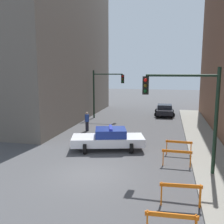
% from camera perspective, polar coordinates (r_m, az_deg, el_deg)
% --- Properties ---
extents(ground_plane, '(120.00, 120.00, 0.00)m').
position_cam_1_polar(ground_plane, '(12.98, -4.68, -13.97)').
color(ground_plane, '#4C4C4F').
extents(sidewalk_right, '(2.40, 44.00, 0.12)m').
position_cam_1_polar(sidewalk_right, '(12.67, 24.19, -15.10)').
color(sidewalk_right, gray).
rests_on(sidewalk_right, ground_plane).
extents(building_corner_left, '(14.00, 20.00, 24.11)m').
position_cam_1_polar(building_corner_left, '(30.59, -19.70, 21.92)').
color(building_corner_left, '#6B6056').
rests_on(building_corner_left, ground_plane).
extents(traffic_light_near, '(3.64, 0.35, 5.20)m').
position_cam_1_polar(traffic_light_near, '(12.69, 17.68, 1.66)').
color(traffic_light_near, black).
rests_on(traffic_light_near, sidewalk_right).
extents(traffic_light_far, '(3.44, 0.35, 5.20)m').
position_cam_1_polar(traffic_light_far, '(27.04, -1.97, 5.68)').
color(traffic_light_far, black).
rests_on(traffic_light_far, ground_plane).
extents(police_car, '(5.02, 3.10, 1.52)m').
position_cam_1_polar(police_car, '(16.53, -0.80, -6.10)').
color(police_car, white).
rests_on(police_car, ground_plane).
extents(parked_car_near, '(2.37, 4.36, 1.31)m').
position_cam_1_polar(parked_car_near, '(29.64, 11.92, 0.51)').
color(parked_car_near, black).
rests_on(parked_car_near, ground_plane).
extents(pedestrian_crossing, '(0.48, 0.48, 1.66)m').
position_cam_1_polar(pedestrian_crossing, '(21.60, -5.73, -2.09)').
color(pedestrian_crossing, black).
rests_on(pedestrian_crossing, ground_plane).
extents(barrier_front, '(1.60, 0.24, 0.90)m').
position_cam_1_polar(barrier_front, '(8.44, 13.38, -23.26)').
color(barrier_front, orange).
rests_on(barrier_front, ground_plane).
extents(barrier_mid, '(1.60, 0.28, 0.90)m').
position_cam_1_polar(barrier_mid, '(10.30, 15.43, -17.00)').
color(barrier_mid, orange).
rests_on(barrier_mid, ground_plane).
extents(barrier_back, '(1.60, 0.16, 0.90)m').
position_cam_1_polar(barrier_back, '(14.15, 14.59, -9.56)').
color(barrier_back, orange).
rests_on(barrier_back, ground_plane).
extents(barrier_corner, '(1.60, 0.21, 0.90)m').
position_cam_1_polar(barrier_corner, '(15.99, 15.02, -7.37)').
color(barrier_corner, orange).
rests_on(barrier_corner, ground_plane).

